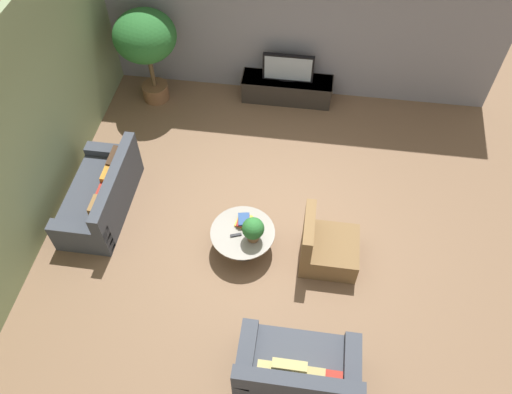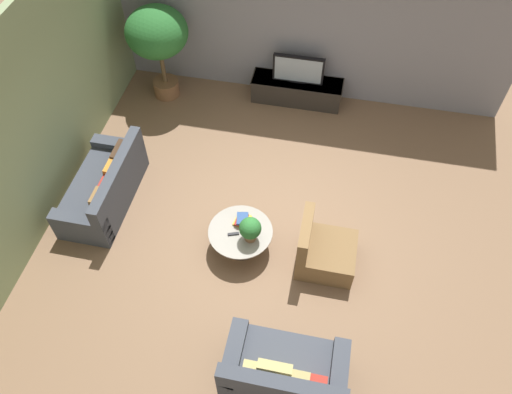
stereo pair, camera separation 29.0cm
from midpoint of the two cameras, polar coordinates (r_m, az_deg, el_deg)
name	(u,v)px [view 1 (the left image)]	position (r m, az deg, el deg)	size (l,w,h in m)	color
ground_plane	(263,224)	(7.64, -0.28, -3.14)	(24.00, 24.00, 0.00)	brown
back_wall_stone	(289,17)	(8.99, 2.78, 19.80)	(7.40, 0.12, 3.00)	gray
side_wall_left	(31,123)	(7.65, -25.30, 7.65)	(0.12, 7.40, 3.00)	gray
media_console	(287,89)	(9.47, 2.65, 12.24)	(1.67, 0.50, 0.45)	#2D2823
television	(288,68)	(9.17, 2.76, 14.51)	(0.91, 0.13, 0.52)	black
coffee_table	(243,236)	(7.20, -2.68, -4.55)	(0.92, 0.92, 0.38)	black
couch_by_wall	(102,195)	(8.00, -18.21, 0.14)	(0.84, 1.74, 0.84)	#3D424C
couch_near_entry	(297,371)	(6.30, 3.37, -19.27)	(1.45, 0.84, 0.84)	#3D424C
armchair_wicker	(326,248)	(7.13, 6.83, -5.80)	(0.80, 0.76, 0.86)	brown
potted_palm_tall	(145,40)	(9.09, -13.46, 17.05)	(1.08, 1.08, 1.77)	brown
potted_plant_tabletop	(253,229)	(6.85, -1.56, -3.73)	(0.31, 0.31, 0.40)	brown
book_stack	(244,220)	(7.16, -2.59, -2.71)	(0.24, 0.28, 0.10)	gold
remote_black	(236,235)	(7.07, -3.50, -4.39)	(0.04, 0.16, 0.02)	black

